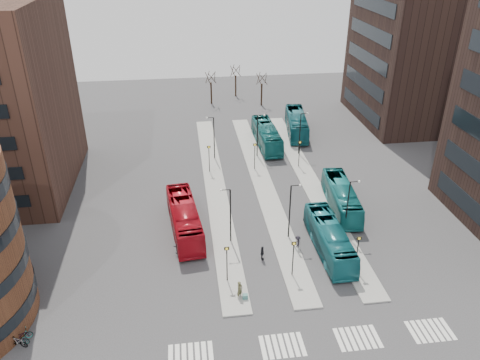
{
  "coord_description": "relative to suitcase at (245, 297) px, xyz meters",
  "views": [
    {
      "loc": [
        -7.55,
        -21.04,
        27.99
      ],
      "look_at": [
        -1.92,
        21.98,
        5.0
      ],
      "focal_mm": 35.0,
      "sensor_mm": 36.0,
      "label": 1
    }
  ],
  "objects": [
    {
      "name": "island_left",
      "position": [
        -0.88,
        20.59,
        -0.21
      ],
      "size": [
        2.5,
        45.0,
        0.15
      ],
      "primitive_type": "cube",
      "color": "gray",
      "rests_on": "ground"
    },
    {
      "name": "island_mid",
      "position": [
        5.12,
        20.59,
        -0.21
      ],
      "size": [
        2.5,
        45.0,
        0.15
      ],
      "primitive_type": "cube",
      "color": "gray",
      "rests_on": "ground"
    },
    {
      "name": "island_right",
      "position": [
        11.12,
        20.59,
        -0.21
      ],
      "size": [
        2.5,
        45.0,
        0.15
      ],
      "primitive_type": "cube",
      "color": "gray",
      "rests_on": "ground"
    },
    {
      "name": "suitcase",
      "position": [
        0.0,
        0.0,
        0.0
      ],
      "size": [
        0.46,
        0.38,
        0.56
      ],
      "primitive_type": "cube",
      "rotation": [
        0.0,
        0.0,
        -0.04
      ],
      "color": "navy",
      "rests_on": "ground"
    },
    {
      "name": "red_bus",
      "position": [
        -4.85,
        11.26,
        1.3
      ],
      "size": [
        3.86,
        11.56,
        3.16
      ],
      "primitive_type": "imported",
      "rotation": [
        0.0,
        0.0,
        0.11
      ],
      "color": "#A40C18",
      "rests_on": "ground"
    },
    {
      "name": "teal_bus_a",
      "position": [
        9.17,
        5.9,
        1.18
      ],
      "size": [
        2.51,
        10.52,
        2.93
      ],
      "primitive_type": "imported",
      "rotation": [
        0.0,
        0.0,
        0.0
      ],
      "color": "#16656E",
      "rests_on": "ground"
    },
    {
      "name": "teal_bus_b",
      "position": [
        7.74,
        32.37,
        1.29
      ],
      "size": [
        2.9,
        11.34,
        3.14
      ],
      "primitive_type": "imported",
      "rotation": [
        0.0,
        0.0,
        0.02
      ],
      "color": "#125C5D",
      "rests_on": "ground"
    },
    {
      "name": "teal_bus_c",
      "position": [
        12.91,
        13.56,
        1.2
      ],
      "size": [
        3.47,
        10.81,
        2.96
      ],
      "primitive_type": "imported",
      "rotation": [
        0.0,
        0.0,
        -0.09
      ],
      "color": "#166E71",
      "rests_on": "ground"
    },
    {
      "name": "teal_bus_d",
      "position": [
        13.23,
        36.45,
        1.33
      ],
      "size": [
        4.32,
        11.82,
        3.22
      ],
      "primitive_type": "imported",
      "rotation": [
        0.0,
        0.0,
        -0.14
      ],
      "color": "#13575F",
      "rests_on": "ground"
    },
    {
      "name": "traveller",
      "position": [
        -0.43,
        0.31,
        0.58
      ],
      "size": [
        0.73,
        0.73,
        1.72
      ],
      "primitive_type": "imported",
      "rotation": [
        0.0,
        0.0,
        0.78
      ],
      "color": "#4B4A2D",
      "rests_on": "ground"
    },
    {
      "name": "commuter_a",
      "position": [
        -5.69,
        7.48,
        0.53
      ],
      "size": [
        0.9,
        0.77,
        1.62
      ],
      "primitive_type": "imported",
      "rotation": [
        0.0,
        0.0,
        3.35
      ],
      "color": "black",
      "rests_on": "ground"
    },
    {
      "name": "commuter_b",
      "position": [
        2.41,
        5.33,
        0.47
      ],
      "size": [
        0.47,
        0.92,
        1.5
      ],
      "primitive_type": "imported",
      "rotation": [
        0.0,
        0.0,
        1.44
      ],
      "color": "black",
      "rests_on": "ground"
    },
    {
      "name": "commuter_c",
      "position": [
        6.2,
        6.63,
        0.47
      ],
      "size": [
        0.89,
        1.11,
        1.5
      ],
      "primitive_type": "imported",
      "rotation": [
        0.0,
        0.0,
        4.31
      ],
      "color": "black",
      "rests_on": "ground"
    },
    {
      "name": "bicycle_near",
      "position": [
        -17.88,
        -2.6,
        0.13
      ],
      "size": [
        1.59,
        0.66,
        0.82
      ],
      "primitive_type": "imported",
      "rotation": [
        0.0,
        0.0,
        1.49
      ],
      "color": "gray",
      "rests_on": "ground"
    },
    {
      "name": "bicycle_mid",
      "position": [
        -17.88,
        -2.86,
        0.2
      ],
      "size": [
        1.67,
        0.96,
        0.97
      ],
      "primitive_type": "imported",
      "rotation": [
        0.0,
        0.0,
        1.24
      ],
      "color": "gray",
      "rests_on": "ground"
    },
    {
      "name": "bicycle_far",
      "position": [
        -17.88,
        -2.22,
        0.2
      ],
      "size": [
        1.93,
        1.15,
        0.96
      ],
      "primitive_type": "imported",
      "rotation": [
        0.0,
        0.0,
        1.87
      ],
      "color": "gray",
      "rests_on": "ground"
    },
    {
      "name": "crosswalk_stripes",
      "position": [
        4.87,
        -5.41,
        -0.28
      ],
      "size": [
        22.35,
        2.4,
        0.01
      ],
      "color": "silver",
      "rests_on": "ground"
    },
    {
      "name": "tower_far",
      "position": [
        35.1,
        40.59,
        14.72
      ],
      "size": [
        20.12,
        20.0,
        30.0
      ],
      "color": "black",
      "rests_on": "ground"
    },
    {
      "name": "sign_poles",
      "position": [
        4.72,
        13.59,
        2.13
      ],
      "size": [
        12.45,
        22.12,
        3.65
      ],
      "color": "black",
      "rests_on": "ground"
    },
    {
      "name": "lamp_posts",
      "position": [
        5.76,
        18.59,
        3.3
      ],
      "size": [
        14.04,
        20.24,
        6.12
      ],
      "color": "black",
      "rests_on": "ground"
    },
    {
      "name": "bare_trees",
      "position": [
        5.79,
        53.26,
        2.44
      ],
      "size": [
        10.97,
        8.14,
        5.9
      ],
      "color": "black",
      "rests_on": "ground"
    }
  ]
}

